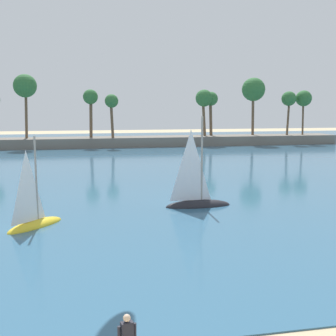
# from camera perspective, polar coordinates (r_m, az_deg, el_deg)

# --- Properties ---
(sea) EXTENTS (220.00, 106.58, 0.06)m
(sea) POSITION_cam_1_polar(r_m,az_deg,el_deg) (65.91, -9.27, 1.68)
(sea) COLOR #33607F
(sea) RESTS_ON ground
(palm_headland) EXTENTS (92.75, 6.00, 13.22)m
(palm_headland) POSITION_cam_1_polar(r_m,az_deg,el_deg) (78.88, -10.17, 5.48)
(palm_headland) COLOR slate
(palm_headland) RESTS_ON ground
(sailboat_near_shore) EXTENTS (3.70, 3.83, 5.95)m
(sailboat_near_shore) POSITION_cam_1_polar(r_m,az_deg,el_deg) (27.69, -17.30, -6.34)
(sailboat_near_shore) COLOR yellow
(sailboat_near_shore) RESTS_ON sea
(sailboat_toward_headland) EXTENTS (4.89, 1.51, 7.08)m
(sailboat_toward_headland) POSITION_cam_1_polar(r_m,az_deg,el_deg) (31.77, 3.83, -3.95)
(sailboat_toward_headland) COLOR black
(sailboat_toward_headland) RESTS_ON sea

